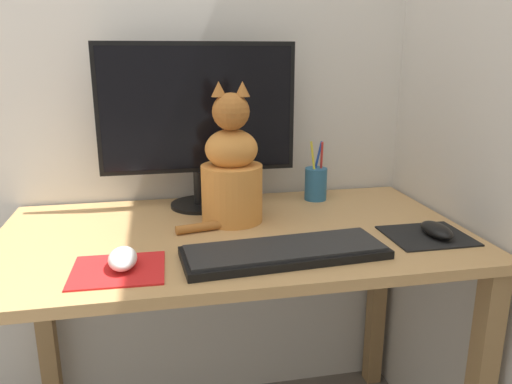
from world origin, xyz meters
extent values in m
cube|color=beige|center=(0.00, 0.35, 1.25)|extent=(7.00, 0.04, 2.50)
cube|color=beige|center=(0.61, 0.00, 1.25)|extent=(0.04, 7.00, 2.50)
cube|color=tan|center=(0.00, 0.00, 0.69)|extent=(1.15, 0.64, 0.02)
cube|color=olive|center=(-0.54, 0.28, 0.34)|extent=(0.05, 0.05, 0.68)
cube|color=olive|center=(0.54, 0.28, 0.34)|extent=(0.05, 0.05, 0.68)
cylinder|color=black|center=(-0.06, 0.22, 0.71)|extent=(0.17, 0.17, 0.01)
cylinder|color=black|center=(-0.06, 0.22, 0.76)|extent=(0.04, 0.04, 0.09)
cube|color=black|center=(-0.06, 0.22, 0.99)|extent=(0.54, 0.02, 0.35)
cube|color=black|center=(-0.06, 0.22, 0.99)|extent=(0.52, 0.00, 0.33)
cube|color=black|center=(0.08, -0.18, 0.72)|extent=(0.46, 0.18, 0.02)
cube|color=black|center=(0.08, -0.18, 0.73)|extent=(0.44, 0.17, 0.01)
cube|color=red|center=(-0.27, -0.19, 0.71)|extent=(0.19, 0.17, 0.00)
cube|color=black|center=(0.45, -0.13, 0.71)|extent=(0.19, 0.17, 0.00)
ellipsoid|color=white|center=(-0.26, -0.18, 0.73)|extent=(0.06, 0.10, 0.04)
ellipsoid|color=black|center=(0.47, -0.14, 0.73)|extent=(0.06, 0.11, 0.03)
cylinder|color=#D6893D|center=(0.01, 0.08, 0.78)|extent=(0.18, 0.18, 0.15)
ellipsoid|color=#D6893D|center=(0.01, 0.08, 0.90)|extent=(0.15, 0.13, 0.10)
sphere|color=#A36028|center=(0.01, 0.07, 1.00)|extent=(0.11, 0.11, 0.09)
cone|color=#A36028|center=(-0.02, 0.07, 1.05)|extent=(0.04, 0.04, 0.04)
cone|color=#A36028|center=(0.04, 0.07, 1.05)|extent=(0.04, 0.04, 0.04)
cylinder|color=#A36028|center=(-0.04, 0.02, 0.72)|extent=(0.21, 0.06, 0.02)
cylinder|color=#286089|center=(0.28, 0.23, 0.76)|extent=(0.07, 0.07, 0.10)
cylinder|color=#1E47B2|center=(0.29, 0.23, 0.82)|extent=(0.03, 0.02, 0.14)
cylinder|color=red|center=(0.30, 0.22, 0.82)|extent=(0.01, 0.03, 0.14)
cylinder|color=yellow|center=(0.27, 0.22, 0.82)|extent=(0.02, 0.03, 0.14)
camera|label=1|loc=(-0.18, -1.16, 1.14)|focal=35.00mm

